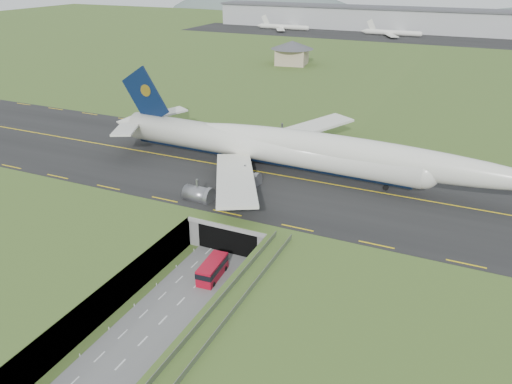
% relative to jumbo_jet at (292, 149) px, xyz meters
% --- Properties ---
extents(ground, '(900.00, 900.00, 0.00)m').
position_rel_jumbo_jet_xyz_m(ground, '(-1.97, -35.38, -11.70)').
color(ground, '#446026').
rests_on(ground, ground).
extents(airfield_deck, '(800.00, 800.00, 6.00)m').
position_rel_jumbo_jet_xyz_m(airfield_deck, '(-1.97, -35.38, -8.70)').
color(airfield_deck, gray).
rests_on(airfield_deck, ground).
extents(trench_road, '(12.00, 75.00, 0.20)m').
position_rel_jumbo_jet_xyz_m(trench_road, '(-1.97, -42.88, -11.60)').
color(trench_road, slate).
rests_on(trench_road, ground).
extents(taxiway, '(800.00, 44.00, 0.18)m').
position_rel_jumbo_jet_xyz_m(taxiway, '(-1.97, -2.38, -5.61)').
color(taxiway, black).
rests_on(taxiway, airfield_deck).
extents(tunnel_portal, '(17.00, 22.30, 6.00)m').
position_rel_jumbo_jet_xyz_m(tunnel_portal, '(-1.97, -18.67, -8.37)').
color(tunnel_portal, gray).
rests_on(tunnel_portal, ground).
extents(guideway, '(3.00, 53.00, 7.05)m').
position_rel_jumbo_jet_xyz_m(guideway, '(9.03, -54.49, -6.38)').
color(guideway, '#A8A8A3').
rests_on(guideway, ground).
extents(jumbo_jet, '(101.15, 63.88, 21.14)m').
position_rel_jumbo_jet_xyz_m(jumbo_jet, '(0.00, 0.00, 0.00)').
color(jumbo_jet, silver).
rests_on(jumbo_jet, ground).
extents(shuttle_tram, '(3.40, 7.71, 3.07)m').
position_rel_jumbo_jet_xyz_m(shuttle_tram, '(-0.72, -35.31, -10.01)').
color(shuttle_tram, '#A80B1F').
rests_on(shuttle_tram, ground).
extents(service_building, '(22.29, 22.29, 10.62)m').
position_rel_jumbo_jet_xyz_m(service_building, '(-46.38, 122.23, 0.59)').
color(service_building, tan).
rests_on(service_building, ground).
extents(cargo_terminal, '(320.00, 67.00, 15.60)m').
position_rel_jumbo_jet_xyz_m(cargo_terminal, '(-2.06, 264.03, 2.26)').
color(cargo_terminal, '#B2B2B2').
rests_on(cargo_terminal, ground).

